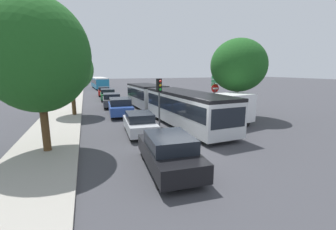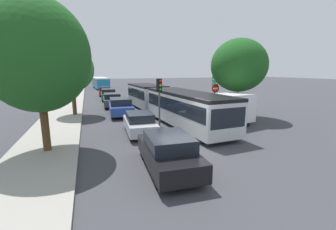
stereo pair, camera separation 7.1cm
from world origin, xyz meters
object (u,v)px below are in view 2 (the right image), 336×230
(queued_car_blue, at_px, (121,107))
(queued_car_graphite, at_px, (112,100))
(queued_car_silver, at_px, (140,123))
(traffic_light, at_px, (159,92))
(tree_left_near, at_px, (36,58))
(tree_left_mid, at_px, (71,69))
(no_entry_sign, at_px, (215,95))
(direction_sign_post, at_px, (215,86))
(articulated_bus, at_px, (166,101))
(white_van, at_px, (223,110))
(tree_right_near, at_px, (237,67))
(queued_car_green, at_px, (108,94))
(city_bus_rear, at_px, (100,82))
(queued_car_red, at_px, (105,91))
(queued_car_black, at_px, (168,152))

(queued_car_blue, relative_size, queued_car_graphite, 1.04)
(queued_car_silver, xyz_separation_m, queued_car_blue, (-0.29, 6.38, 0.09))
(traffic_light, height_order, tree_left_near, tree_left_near)
(queued_car_blue, distance_m, tree_left_mid, 5.16)
(no_entry_sign, height_order, direction_sign_post, direction_sign_post)
(articulated_bus, relative_size, queued_car_graphite, 3.83)
(queued_car_silver, distance_m, tree_left_mid, 9.20)
(white_van, distance_m, traffic_light, 4.62)
(tree_right_near, bearing_deg, queued_car_green, 121.04)
(tree_left_near, xyz_separation_m, tree_left_mid, (0.90, 9.29, -0.44))
(no_entry_sign, bearing_deg, queued_car_silver, -68.30)
(queued_car_blue, distance_m, white_van, 9.12)
(queued_car_green, bearing_deg, tree_left_mid, 162.50)
(direction_sign_post, xyz_separation_m, tree_left_mid, (-12.25, 2.94, 1.48))
(city_bus_rear, xyz_separation_m, queued_car_silver, (0.23, -38.10, -0.70))
(articulated_bus, relative_size, tree_left_near, 2.33)
(tree_left_near, bearing_deg, city_bus_rear, 83.13)
(white_van, bearing_deg, tree_left_mid, -49.70)
(city_bus_rear, distance_m, traffic_light, 36.90)
(queued_car_green, bearing_deg, city_bus_rear, 2.98)
(queued_car_graphite, bearing_deg, queued_car_red, 3.10)
(queued_car_green, relative_size, traffic_light, 1.32)
(articulated_bus, xyz_separation_m, traffic_light, (-1.56, -3.06, 1.07))
(direction_sign_post, bearing_deg, queued_car_blue, -2.49)
(queued_car_silver, relative_size, tree_left_mid, 0.68)
(tree_right_near, bearing_deg, articulated_bus, 159.25)
(no_entry_sign, xyz_separation_m, tree_left_near, (-12.18, -4.63, 2.61))
(queued_car_blue, distance_m, traffic_light, 5.76)
(tree_right_near, bearing_deg, queued_car_graphite, 134.89)
(queued_car_green, bearing_deg, tree_left_near, 169.65)
(articulated_bus, relative_size, queued_car_black, 3.88)
(tree_right_near, bearing_deg, traffic_light, -172.06)
(queued_car_black, height_order, queued_car_silver, queued_car_black)
(queued_car_silver, xyz_separation_m, tree_left_mid, (-4.13, 7.50, 3.35))
(city_bus_rear, height_order, queued_car_green, city_bus_rear)
(queued_car_red, relative_size, tree_left_near, 0.57)
(queued_car_graphite, relative_size, queued_car_green, 0.98)
(articulated_bus, xyz_separation_m, tree_right_near, (5.48, -2.08, 2.81))
(queued_car_blue, distance_m, queued_car_graphite, 5.15)
(no_entry_sign, relative_size, direction_sign_post, 0.78)
(tree_left_near, bearing_deg, queued_car_graphite, 71.11)
(queued_car_red, height_order, tree_left_near, tree_left_near)
(city_bus_rear, height_order, queued_car_graphite, city_bus_rear)
(queued_car_black, xyz_separation_m, tree_left_mid, (-4.08, 13.02, 3.30))
(queued_car_black, relative_size, tree_left_near, 0.60)
(city_bus_rear, xyz_separation_m, tree_left_near, (-4.81, -39.89, 3.09))
(white_van, height_order, tree_right_near, tree_right_near)
(queued_car_blue, height_order, traffic_light, traffic_light)
(tree_left_near, height_order, tree_left_mid, tree_left_near)
(tree_left_mid, bearing_deg, city_bus_rear, 82.73)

